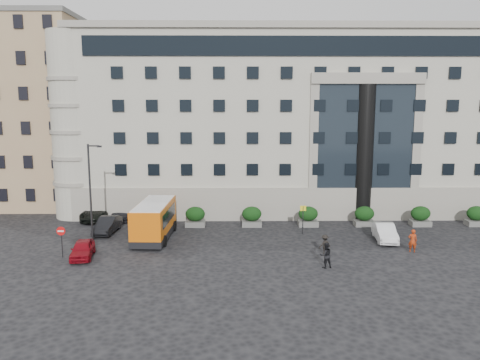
{
  "coord_description": "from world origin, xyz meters",
  "views": [
    {
      "loc": [
        -0.35,
        -34.1,
        11.0
      ],
      "look_at": [
        0.07,
        3.54,
        5.0
      ],
      "focal_mm": 35.0,
      "sensor_mm": 36.0,
      "label": 1
    }
  ],
  "objects_px": {
    "hedge_c": "(308,216)",
    "pedestrian_c": "(325,245)",
    "parked_car_c": "(121,212)",
    "bus_stop_sign": "(303,215)",
    "street_lamp": "(91,189)",
    "hedge_d": "(364,216)",
    "white_taxi": "(385,232)",
    "pedestrian_a": "(413,241)",
    "hedge_b": "(252,216)",
    "pedestrian_b": "(326,255)",
    "red_truck": "(90,190)",
    "minibus": "(154,219)",
    "parked_car_a": "(83,249)",
    "parked_car_d": "(97,212)",
    "hedge_a": "(195,216)",
    "no_entry_sign": "(61,236)",
    "hedge_f": "(476,216)",
    "hedge_e": "(420,216)",
    "parked_car_b": "(108,225)"
  },
  "relations": [
    {
      "from": "bus_stop_sign",
      "to": "minibus",
      "type": "bearing_deg",
      "value": -175.04
    },
    {
      "from": "bus_stop_sign",
      "to": "parked_car_a",
      "type": "xyz_separation_m",
      "value": [
        -17.0,
        -6.06,
        -1.1
      ]
    },
    {
      "from": "hedge_e",
      "to": "pedestrian_a",
      "type": "relative_size",
      "value": 1.04
    },
    {
      "from": "parked_car_d",
      "to": "pedestrian_a",
      "type": "height_order",
      "value": "pedestrian_a"
    },
    {
      "from": "parked_car_c",
      "to": "pedestrian_a",
      "type": "relative_size",
      "value": 2.51
    },
    {
      "from": "minibus",
      "to": "parked_car_d",
      "type": "xyz_separation_m",
      "value": [
        -6.76,
        6.69,
        -0.91
      ]
    },
    {
      "from": "hedge_a",
      "to": "white_taxi",
      "type": "xyz_separation_m",
      "value": [
        15.98,
        -4.78,
        -0.22
      ]
    },
    {
      "from": "parked_car_c",
      "to": "hedge_f",
      "type": "bearing_deg",
      "value": -11.04
    },
    {
      "from": "hedge_b",
      "to": "street_lamp",
      "type": "distance_m",
      "value": 14.41
    },
    {
      "from": "hedge_e",
      "to": "pedestrian_b",
      "type": "relative_size",
      "value": 1.04
    },
    {
      "from": "white_taxi",
      "to": "pedestrian_a",
      "type": "xyz_separation_m",
      "value": [
        1.14,
        -3.05,
        0.18
      ]
    },
    {
      "from": "pedestrian_c",
      "to": "bus_stop_sign",
      "type": "bearing_deg",
      "value": -104.69
    },
    {
      "from": "hedge_e",
      "to": "white_taxi",
      "type": "height_order",
      "value": "hedge_e"
    },
    {
      "from": "hedge_c",
      "to": "red_truck",
      "type": "distance_m",
      "value": 25.61
    },
    {
      "from": "hedge_e",
      "to": "parked_car_b",
      "type": "bearing_deg",
      "value": -175.81
    },
    {
      "from": "hedge_c",
      "to": "pedestrian_a",
      "type": "xyz_separation_m",
      "value": [
        6.72,
        -7.82,
        -0.04
      ]
    },
    {
      "from": "hedge_f",
      "to": "pedestrian_a",
      "type": "bearing_deg",
      "value": -138.62
    },
    {
      "from": "parked_car_c",
      "to": "hedge_e",
      "type": "bearing_deg",
      "value": -11.96
    },
    {
      "from": "red_truck",
      "to": "parked_car_d",
      "type": "relative_size",
      "value": 0.99
    },
    {
      "from": "parked_car_c",
      "to": "pedestrian_c",
      "type": "bearing_deg",
      "value": -38.35
    },
    {
      "from": "parked_car_b",
      "to": "parked_car_c",
      "type": "distance_m",
      "value": 5.02
    },
    {
      "from": "hedge_b",
      "to": "hedge_c",
      "type": "distance_m",
      "value": 5.2
    },
    {
      "from": "red_truck",
      "to": "pedestrian_c",
      "type": "height_order",
      "value": "red_truck"
    },
    {
      "from": "pedestrian_a",
      "to": "red_truck",
      "type": "bearing_deg",
      "value": -17.15
    },
    {
      "from": "parked_car_c",
      "to": "no_entry_sign",
      "type": "bearing_deg",
      "value": -103.28
    },
    {
      "from": "hedge_b",
      "to": "hedge_d",
      "type": "distance_m",
      "value": 10.4
    },
    {
      "from": "street_lamp",
      "to": "hedge_d",
      "type": "bearing_deg",
      "value": 11.53
    },
    {
      "from": "hedge_e",
      "to": "minibus",
      "type": "height_order",
      "value": "minibus"
    },
    {
      "from": "hedge_b",
      "to": "pedestrian_b",
      "type": "bearing_deg",
      "value": -67.44
    },
    {
      "from": "hedge_c",
      "to": "pedestrian_c",
      "type": "relative_size",
      "value": 1.21
    },
    {
      "from": "street_lamp",
      "to": "parked_car_b",
      "type": "bearing_deg",
      "value": 80.84
    },
    {
      "from": "hedge_b",
      "to": "no_entry_sign",
      "type": "relative_size",
      "value": 0.79
    },
    {
      "from": "no_entry_sign",
      "to": "pedestrian_c",
      "type": "height_order",
      "value": "no_entry_sign"
    },
    {
      "from": "hedge_b",
      "to": "pedestrian_b",
      "type": "xyz_separation_m",
      "value": [
        4.66,
        -11.23,
        -0.05
      ]
    },
    {
      "from": "parked_car_b",
      "to": "hedge_d",
      "type": "bearing_deg",
      "value": 8.72
    },
    {
      "from": "hedge_a",
      "to": "red_truck",
      "type": "distance_m",
      "value": 16.72
    },
    {
      "from": "hedge_c",
      "to": "street_lamp",
      "type": "bearing_deg",
      "value": -165.33
    },
    {
      "from": "hedge_d",
      "to": "white_taxi",
      "type": "height_order",
      "value": "hedge_d"
    },
    {
      "from": "hedge_b",
      "to": "parked_car_b",
      "type": "xyz_separation_m",
      "value": [
        -12.7,
        -2.08,
        -0.23
      ]
    },
    {
      "from": "hedge_d",
      "to": "bus_stop_sign",
      "type": "height_order",
      "value": "bus_stop_sign"
    },
    {
      "from": "no_entry_sign",
      "to": "pedestrian_a",
      "type": "xyz_separation_m",
      "value": [
        26.12,
        1.01,
        -0.77
      ]
    },
    {
      "from": "red_truck",
      "to": "white_taxi",
      "type": "distance_m",
      "value": 32.74
    },
    {
      "from": "pedestrian_b",
      "to": "minibus",
      "type": "bearing_deg",
      "value": -40.78
    },
    {
      "from": "red_truck",
      "to": "pedestrian_a",
      "type": "xyz_separation_m",
      "value": [
        30.03,
        -18.43,
        -0.6
      ]
    },
    {
      "from": "parked_car_a",
      "to": "pedestrian_c",
      "type": "relative_size",
      "value": 2.43
    },
    {
      "from": "hedge_c",
      "to": "pedestrian_a",
      "type": "distance_m",
      "value": 10.31
    },
    {
      "from": "parked_car_b",
      "to": "parked_car_c",
      "type": "relative_size",
      "value": 0.95
    },
    {
      "from": "hedge_a",
      "to": "parked_car_c",
      "type": "bearing_deg",
      "value": 158.59
    },
    {
      "from": "hedge_c",
      "to": "parked_car_d",
      "type": "xyz_separation_m",
      "value": [
        -20.24,
        2.79,
        -0.17
      ]
    },
    {
      "from": "parked_car_d",
      "to": "pedestrian_c",
      "type": "bearing_deg",
      "value": -34.35
    }
  ]
}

